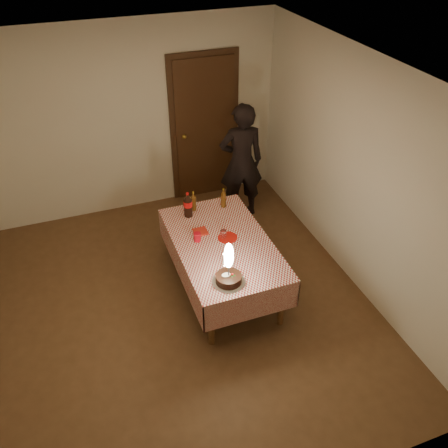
# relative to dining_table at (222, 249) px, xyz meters

# --- Properties ---
(ground) EXTENTS (4.00, 4.50, 0.01)m
(ground) POSITION_rel_dining_table_xyz_m (-0.50, -0.14, -0.58)
(ground) COLOR brown
(ground) RESTS_ON ground
(room_shell) EXTENTS (4.04, 4.54, 2.62)m
(room_shell) POSITION_rel_dining_table_xyz_m (-0.47, -0.06, 1.07)
(room_shell) COLOR beige
(room_shell) RESTS_ON ground
(dining_table) EXTENTS (1.02, 1.72, 0.67)m
(dining_table) POSITION_rel_dining_table_xyz_m (0.00, 0.00, 0.00)
(dining_table) COLOR brown
(dining_table) RESTS_ON ground
(birthday_cake) EXTENTS (0.32, 0.32, 0.48)m
(birthday_cake) POSITION_rel_dining_table_xyz_m (-0.16, -0.62, 0.22)
(birthday_cake) COLOR white
(birthday_cake) RESTS_ON dining_table
(red_plate) EXTENTS (0.22, 0.22, 0.01)m
(red_plate) POSITION_rel_dining_table_xyz_m (0.08, 0.05, 0.10)
(red_plate) COLOR #B7130C
(red_plate) RESTS_ON dining_table
(red_cup) EXTENTS (0.08, 0.08, 0.10)m
(red_cup) POSITION_rel_dining_table_xyz_m (-0.25, 0.12, 0.14)
(red_cup) COLOR #B60C1A
(red_cup) RESTS_ON dining_table
(clear_cup) EXTENTS (0.07, 0.07, 0.09)m
(clear_cup) POSITION_rel_dining_table_xyz_m (0.04, 0.08, 0.14)
(clear_cup) COLOR white
(clear_cup) RESTS_ON dining_table
(napkin_stack) EXTENTS (0.15, 0.15, 0.02)m
(napkin_stack) POSITION_rel_dining_table_xyz_m (-0.17, 0.25, 0.10)
(napkin_stack) COLOR #B12114
(napkin_stack) RESTS_ON dining_table
(cola_bottle) EXTENTS (0.10, 0.10, 0.32)m
(cola_bottle) POSITION_rel_dining_table_xyz_m (-0.20, 0.61, 0.25)
(cola_bottle) COLOR black
(cola_bottle) RESTS_ON dining_table
(amber_bottle_left) EXTENTS (0.06, 0.06, 0.26)m
(amber_bottle_left) POSITION_rel_dining_table_xyz_m (-0.11, 0.71, 0.21)
(amber_bottle_left) COLOR #512F0E
(amber_bottle_left) RESTS_ON dining_table
(amber_bottle_right) EXTENTS (0.06, 0.06, 0.26)m
(amber_bottle_right) POSITION_rel_dining_table_xyz_m (0.25, 0.65, 0.21)
(amber_bottle_right) COLOR #512F0E
(amber_bottle_right) RESTS_ON dining_table
(photographer) EXTENTS (0.65, 0.49, 1.64)m
(photographer) POSITION_rel_dining_table_xyz_m (0.78, 1.38, 0.24)
(photographer) COLOR black
(photographer) RESTS_ON ground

